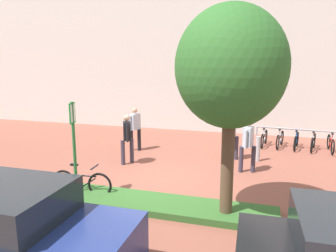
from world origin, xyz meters
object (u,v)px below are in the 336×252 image
(tree_sidewalk, at_px, (231,68))
(bike_rack_cluster, at_px, (296,140))
(bike_at_sign, at_px, (82,183))
(car_navy_sedan, at_px, (1,231))
(person_shirt_white, at_px, (248,142))
(parking_sign_post, at_px, (74,136))
(person_suited_dark, at_px, (127,136))
(person_shirt_blue, at_px, (135,126))
(person_casual_tan, at_px, (232,133))
(bollard_steel, at_px, (258,149))

(tree_sidewalk, relative_size, bike_rack_cluster, 1.45)
(tree_sidewalk, xyz_separation_m, bike_at_sign, (-3.76, 0.19, -2.97))
(car_navy_sedan, bearing_deg, person_shirt_white, 60.72)
(parking_sign_post, xyz_separation_m, person_suited_dark, (0.11, 3.02, -0.64))
(person_shirt_blue, bearing_deg, person_shirt_white, -17.96)
(person_casual_tan, bearing_deg, person_shirt_blue, 176.99)
(person_casual_tan, bearing_deg, car_navy_sedan, -111.19)
(parking_sign_post, height_order, bollard_steel, parking_sign_post)
(person_shirt_white, xyz_separation_m, car_navy_sedan, (-3.55, -6.33, -0.23))
(person_shirt_blue, distance_m, person_suited_dark, 1.74)
(bike_rack_cluster, height_order, person_shirt_white, person_shirt_white)
(tree_sidewalk, relative_size, person_suited_dark, 2.69)
(bike_rack_cluster, xyz_separation_m, car_navy_sedan, (-5.31, -9.88, 0.41))
(person_suited_dark, relative_size, car_navy_sedan, 0.40)
(tree_sidewalk, relative_size, person_shirt_white, 2.69)
(person_suited_dark, bearing_deg, tree_sidewalk, -39.48)
(tree_sidewalk, distance_m, person_suited_dark, 5.37)
(bollard_steel, bearing_deg, person_shirt_blue, 178.62)
(bike_at_sign, relative_size, person_casual_tan, 0.98)
(person_suited_dark, bearing_deg, person_casual_tan, 23.70)
(bike_at_sign, bearing_deg, tree_sidewalk, -2.88)
(person_shirt_white, bearing_deg, bike_rack_cluster, 63.63)
(tree_sidewalk, relative_size, bollard_steel, 5.14)
(person_shirt_blue, bearing_deg, tree_sidewalk, -49.03)
(bike_rack_cluster, distance_m, person_suited_dark, 6.95)
(bollard_steel, distance_m, person_shirt_white, 1.45)
(bike_rack_cluster, relative_size, car_navy_sedan, 0.74)
(person_shirt_blue, bearing_deg, person_casual_tan, -3.01)
(person_casual_tan, distance_m, person_shirt_white, 1.38)
(bollard_steel, xyz_separation_m, person_suited_dark, (-4.32, -1.58, 0.53))
(tree_sidewalk, height_order, person_casual_tan, tree_sidewalk)
(parking_sign_post, distance_m, bike_at_sign, 1.29)
(tree_sidewalk, height_order, person_shirt_white, tree_sidewalk)
(car_navy_sedan, bearing_deg, bollard_steel, 63.28)
(parking_sign_post, distance_m, car_navy_sedan, 3.23)
(person_casual_tan, xyz_separation_m, person_suited_dark, (-3.40, -1.49, 0.00))
(bike_rack_cluster, relative_size, person_shirt_white, 1.86)
(parking_sign_post, xyz_separation_m, person_shirt_blue, (-0.30, 4.71, -0.64))
(bollard_steel, relative_size, person_shirt_white, 0.52)
(person_shirt_blue, bearing_deg, bike_at_sign, -85.30)
(bike_at_sign, bearing_deg, person_shirt_white, 37.88)
(person_suited_dark, bearing_deg, person_shirt_white, 3.68)
(car_navy_sedan, bearing_deg, bike_rack_cluster, 61.75)
(tree_sidewalk, distance_m, car_navy_sedan, 5.12)
(parking_sign_post, relative_size, person_shirt_white, 1.45)
(parking_sign_post, distance_m, person_shirt_white, 5.30)
(bike_rack_cluster, relative_size, person_casual_tan, 1.86)
(person_casual_tan, height_order, person_suited_dark, same)
(parking_sign_post, bearing_deg, bike_rack_cluster, 49.26)
(bike_rack_cluster, height_order, person_casual_tan, person_casual_tan)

